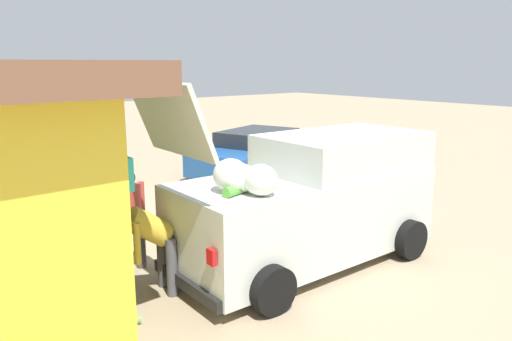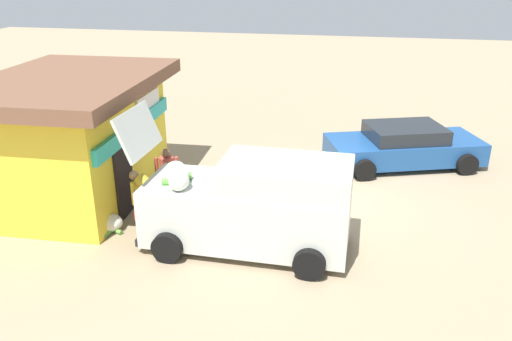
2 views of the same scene
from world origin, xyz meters
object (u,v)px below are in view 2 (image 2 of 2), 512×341
Objects in this scene: unloaded_banana_pile at (109,223)px; paint_bucket at (202,173)px; parked_sedan at (404,146)px; storefront_bar at (74,136)px; vendor_standing at (167,175)px; delivery_van at (252,205)px; customer_bending at (149,193)px.

unloaded_banana_pile reaches higher than paint_bucket.
parked_sedan is 14.33× the size of paint_bucket.
parked_sedan is at bearing -65.05° from storefront_bar.
vendor_standing is 2.16m from paint_bucket.
paint_bucket is at bearing -19.21° from unloaded_banana_pile.
delivery_van is 6.55m from parked_sedan.
storefront_bar is at bearing 43.43° from unloaded_banana_pile.
storefront_bar reaches higher than delivery_van.
paint_bucket is at bearing -6.34° from vendor_standing.
vendor_standing is at bearing -35.08° from unloaded_banana_pile.
unloaded_banana_pile is 2.17× the size of paint_bucket.
storefront_bar is 4.31× the size of customer_bending.
parked_sedan is 3.67× the size of customer_bending.
vendor_standing reaches higher than customer_bending.
delivery_van reaches higher than vendor_standing.
paint_bucket is (3.36, -1.17, -0.04)m from unloaded_banana_pile.
delivery_van is 2.77m from vendor_standing.
unloaded_banana_pile is at bearing 119.37° from customer_bending.
delivery_van is 13.87× the size of paint_bucket.
storefront_bar is 7.77× the size of unloaded_banana_pile.
customer_bending is (-1.18, -2.39, -0.81)m from storefront_bar.
customer_bending is at bearing -116.27° from storefront_bar.
customer_bending is 2.99m from paint_bucket.
vendor_standing reaches higher than parked_sedan.
unloaded_banana_pile is (-0.47, 0.83, -0.63)m from customer_bending.
delivery_van reaches higher than customer_bending.
delivery_van is 0.97× the size of parked_sedan.
storefront_bar is 2.62m from vendor_standing.
delivery_van reaches higher than parked_sedan.
storefront_bar is 3.55m from paint_bucket.
delivery_van is at bearing -147.67° from paint_bucket.
delivery_van reaches higher than unloaded_banana_pile.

